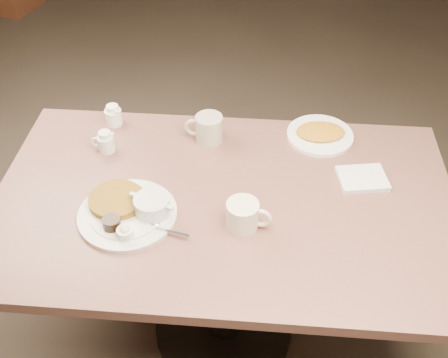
# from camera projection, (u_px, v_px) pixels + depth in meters

# --- Properties ---
(room) EXTENTS (7.04, 8.04, 2.84)m
(room) POSITION_uv_depth(u_px,v_px,m) (223.00, 8.00, 1.31)
(room) COLOR #4C3F33
(room) RESTS_ON ground
(diner_table) EXTENTS (1.50, 0.90, 0.75)m
(diner_table) POSITION_uv_depth(u_px,v_px,m) (224.00, 234.00, 1.86)
(diner_table) COLOR #84564C
(diner_table) RESTS_ON ground
(main_plate) EXTENTS (0.41, 0.40, 0.07)m
(main_plate) POSITION_uv_depth(u_px,v_px,m) (130.00, 210.00, 1.68)
(main_plate) COLOR silver
(main_plate) RESTS_ON diner_table
(coffee_mug_near) EXTENTS (0.15, 0.11, 0.09)m
(coffee_mug_near) POSITION_uv_depth(u_px,v_px,m) (244.00, 215.00, 1.63)
(coffee_mug_near) COLOR #EDE9C8
(coffee_mug_near) RESTS_ON diner_table
(napkin) EXTENTS (0.18, 0.15, 0.02)m
(napkin) POSITION_uv_depth(u_px,v_px,m) (362.00, 179.00, 1.80)
(napkin) COLOR white
(napkin) RESTS_ON diner_table
(coffee_mug_far) EXTENTS (0.14, 0.10, 0.10)m
(coffee_mug_far) POSITION_uv_depth(u_px,v_px,m) (208.00, 128.00, 1.94)
(coffee_mug_far) COLOR #BCB59F
(coffee_mug_far) RESTS_ON diner_table
(creamer_left) EXTENTS (0.09, 0.08, 0.08)m
(creamer_left) POSITION_uv_depth(u_px,v_px,m) (106.00, 142.00, 1.91)
(creamer_left) COLOR white
(creamer_left) RESTS_ON diner_table
(creamer_right) EXTENTS (0.08, 0.09, 0.08)m
(creamer_right) POSITION_uv_depth(u_px,v_px,m) (113.00, 115.00, 2.03)
(creamer_right) COLOR white
(creamer_right) RESTS_ON diner_table
(hash_plate) EXTENTS (0.27, 0.27, 0.04)m
(hash_plate) POSITION_uv_depth(u_px,v_px,m) (320.00, 134.00, 1.98)
(hash_plate) COLOR white
(hash_plate) RESTS_ON diner_table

